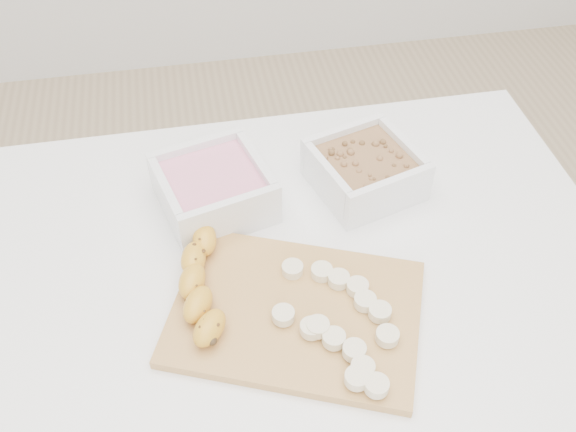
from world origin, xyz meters
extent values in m
cube|color=white|center=(0.00, 0.00, 0.73)|extent=(1.00, 0.70, 0.04)
cylinder|color=white|center=(-0.44, 0.29, 0.35)|extent=(0.05, 0.05, 0.71)
cylinder|color=white|center=(0.44, 0.29, 0.35)|extent=(0.05, 0.05, 0.71)
cube|color=white|center=(-0.10, 0.13, 0.79)|extent=(0.20, 0.20, 0.08)
cube|color=pink|center=(-0.10, 0.13, 0.79)|extent=(0.17, 0.17, 0.04)
cube|color=white|center=(0.15, 0.13, 0.79)|extent=(0.20, 0.20, 0.07)
cube|color=brown|center=(0.15, 0.13, 0.79)|extent=(0.16, 0.16, 0.04)
cube|color=tan|center=(-0.01, -0.11, 0.76)|extent=(0.40, 0.35, 0.01)
cylinder|color=beige|center=(-0.01, -0.04, 0.77)|extent=(0.03, 0.03, 0.01)
cylinder|color=beige|center=(0.03, -0.05, 0.77)|extent=(0.03, 0.03, 0.01)
cylinder|color=beige|center=(0.05, -0.07, 0.77)|extent=(0.03, 0.03, 0.01)
cylinder|color=beige|center=(0.08, -0.09, 0.77)|extent=(0.03, 0.03, 0.01)
cylinder|color=beige|center=(0.08, -0.12, 0.77)|extent=(0.03, 0.03, 0.01)
cylinder|color=beige|center=(0.10, -0.14, 0.77)|extent=(0.03, 0.03, 0.01)
cylinder|color=beige|center=(0.09, -0.18, 0.77)|extent=(0.03, 0.03, 0.01)
cylinder|color=beige|center=(-0.03, -0.12, 0.78)|extent=(0.03, 0.03, 0.01)
cylinder|color=beige|center=(0.00, -0.15, 0.78)|extent=(0.03, 0.03, 0.01)
cylinder|color=beige|center=(0.02, -0.17, 0.78)|extent=(0.03, 0.03, 0.01)
cylinder|color=beige|center=(0.05, -0.19, 0.78)|extent=(0.03, 0.03, 0.01)
cylinder|color=beige|center=(0.05, -0.22, 0.78)|extent=(0.03, 0.03, 0.01)
cylinder|color=beige|center=(0.06, -0.24, 0.78)|extent=(0.03, 0.03, 0.01)
cylinder|color=beige|center=(0.04, -0.23, 0.78)|extent=(0.03, 0.03, 0.01)
cylinder|color=beige|center=(0.01, -0.15, 0.78)|extent=(0.03, 0.03, 0.01)
camera|label=1|loc=(-0.12, -0.61, 1.49)|focal=40.00mm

